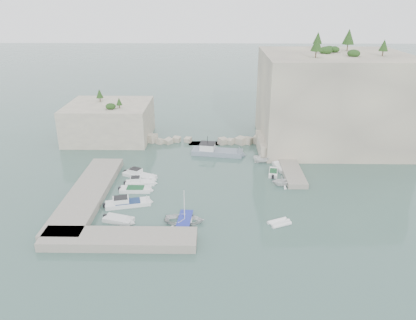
{
  "coord_description": "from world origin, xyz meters",
  "views": [
    {
      "loc": [
        1.0,
        -52.3,
        26.74
      ],
      "look_at": [
        0.0,
        6.0,
        3.0
      ],
      "focal_mm": 35.0,
      "sensor_mm": 36.0,
      "label": 1
    }
  ],
  "objects_px": {
    "motorboat_a": "(140,177)",
    "rowboat": "(185,222)",
    "tender_east_b": "(273,174)",
    "tender_east_c": "(280,169)",
    "work_boat": "(217,154)",
    "inflatable_dinghy": "(279,224)",
    "tender_east_d": "(264,162)",
    "motorboat_b": "(140,185)",
    "tender_east_a": "(282,185)",
    "motorboat_c": "(136,191)",
    "motorboat_d": "(128,205)",
    "motorboat_e": "(119,221)"
  },
  "relations": [
    {
      "from": "rowboat",
      "to": "tender_east_c",
      "type": "bearing_deg",
      "value": -36.18
    },
    {
      "from": "inflatable_dinghy",
      "to": "tender_east_d",
      "type": "distance_m",
      "value": 20.5
    },
    {
      "from": "motorboat_c",
      "to": "motorboat_a",
      "type": "bearing_deg",
      "value": 92.1
    },
    {
      "from": "motorboat_e",
      "to": "tender_east_a",
      "type": "distance_m",
      "value": 25.04
    },
    {
      "from": "motorboat_e",
      "to": "motorboat_d",
      "type": "bearing_deg",
      "value": 103.16
    },
    {
      "from": "rowboat",
      "to": "tender_east_c",
      "type": "xyz_separation_m",
      "value": [
        14.69,
        17.42,
        0.0
      ]
    },
    {
      "from": "motorboat_d",
      "to": "tender_east_b",
      "type": "xyz_separation_m",
      "value": [
        21.34,
        10.82,
        0.0
      ]
    },
    {
      "from": "motorboat_d",
      "to": "work_boat",
      "type": "xyz_separation_m",
      "value": [
        12.35,
        19.4,
        0.0
      ]
    },
    {
      "from": "tender_east_b",
      "to": "work_boat",
      "type": "distance_m",
      "value": 12.43
    },
    {
      "from": "work_boat",
      "to": "motorboat_c",
      "type": "bearing_deg",
      "value": -119.93
    },
    {
      "from": "tender_east_b",
      "to": "tender_east_d",
      "type": "distance_m",
      "value": 5.14
    },
    {
      "from": "motorboat_b",
      "to": "work_boat",
      "type": "relative_size",
      "value": 0.48
    },
    {
      "from": "motorboat_a",
      "to": "motorboat_d",
      "type": "bearing_deg",
      "value": -63.95
    },
    {
      "from": "motorboat_c",
      "to": "motorboat_d",
      "type": "height_order",
      "value": "motorboat_d"
    },
    {
      "from": "motorboat_e",
      "to": "tender_east_a",
      "type": "height_order",
      "value": "tender_east_a"
    },
    {
      "from": "rowboat",
      "to": "tender_east_d",
      "type": "distance_m",
      "value": 23.75
    },
    {
      "from": "tender_east_c",
      "to": "motorboat_c",
      "type": "bearing_deg",
      "value": 97.12
    },
    {
      "from": "rowboat",
      "to": "inflatable_dinghy",
      "type": "distance_m",
      "value": 11.96
    },
    {
      "from": "rowboat",
      "to": "work_boat",
      "type": "xyz_separation_m",
      "value": [
        4.25,
        23.79,
        0.0
      ]
    },
    {
      "from": "motorboat_b",
      "to": "motorboat_a",
      "type": "bearing_deg",
      "value": 94.73
    },
    {
      "from": "motorboat_b",
      "to": "tender_east_d",
      "type": "relative_size",
      "value": 1.17
    },
    {
      "from": "motorboat_a",
      "to": "tender_east_b",
      "type": "distance_m",
      "value": 21.39
    },
    {
      "from": "motorboat_a",
      "to": "inflatable_dinghy",
      "type": "height_order",
      "value": "motorboat_a"
    },
    {
      "from": "motorboat_c",
      "to": "motorboat_b",
      "type": "bearing_deg",
      "value": 81.83
    },
    {
      "from": "rowboat",
      "to": "tender_east_d",
      "type": "relative_size",
      "value": 1.22
    },
    {
      "from": "motorboat_a",
      "to": "tender_east_c",
      "type": "bearing_deg",
      "value": 35.42
    },
    {
      "from": "motorboat_e",
      "to": "tender_east_c",
      "type": "distance_m",
      "value": 28.91
    },
    {
      "from": "motorboat_a",
      "to": "tender_east_c",
      "type": "relative_size",
      "value": 1.35
    },
    {
      "from": "rowboat",
      "to": "tender_east_d",
      "type": "xyz_separation_m",
      "value": [
        12.37,
        20.28,
        0.0
      ]
    },
    {
      "from": "motorboat_a",
      "to": "tender_east_b",
      "type": "bearing_deg",
      "value": 30.22
    },
    {
      "from": "motorboat_d",
      "to": "rowboat",
      "type": "distance_m",
      "value": 9.22
    },
    {
      "from": "inflatable_dinghy",
      "to": "work_boat",
      "type": "relative_size",
      "value": 0.3
    },
    {
      "from": "motorboat_a",
      "to": "work_boat",
      "type": "distance_m",
      "value": 15.96
    },
    {
      "from": "motorboat_c",
      "to": "tender_east_d",
      "type": "xyz_separation_m",
      "value": [
        20.22,
        11.57,
        0.0
      ]
    },
    {
      "from": "tender_east_a",
      "to": "tender_east_b",
      "type": "height_order",
      "value": "tender_east_a"
    },
    {
      "from": "motorboat_a",
      "to": "motorboat_c",
      "type": "bearing_deg",
      "value": -61.1
    },
    {
      "from": "rowboat",
      "to": "tender_east_c",
      "type": "height_order",
      "value": "rowboat"
    },
    {
      "from": "motorboat_a",
      "to": "inflatable_dinghy",
      "type": "distance_m",
      "value": 24.4
    },
    {
      "from": "tender_east_b",
      "to": "work_boat",
      "type": "height_order",
      "value": "work_boat"
    },
    {
      "from": "motorboat_a",
      "to": "tender_east_c",
      "type": "xyz_separation_m",
      "value": [
        22.79,
        3.74,
        0.0
      ]
    },
    {
      "from": "motorboat_a",
      "to": "motorboat_e",
      "type": "bearing_deg",
      "value": -65.31
    },
    {
      "from": "motorboat_b",
      "to": "motorboat_d",
      "type": "height_order",
      "value": "same"
    },
    {
      "from": "work_boat",
      "to": "motorboat_e",
      "type": "bearing_deg",
      "value": -109.31
    },
    {
      "from": "inflatable_dinghy",
      "to": "tender_east_d",
      "type": "xyz_separation_m",
      "value": [
        0.41,
        20.5,
        0.0
      ]
    },
    {
      "from": "tender_east_a",
      "to": "tender_east_b",
      "type": "distance_m",
      "value": 4.23
    },
    {
      "from": "rowboat",
      "to": "tender_east_a",
      "type": "bearing_deg",
      "value": -47.81
    },
    {
      "from": "motorboat_b",
      "to": "tender_east_a",
      "type": "xyz_separation_m",
      "value": [
        21.62,
        0.14,
        0.0
      ]
    },
    {
      "from": "motorboat_a",
      "to": "motorboat_b",
      "type": "relative_size",
      "value": 1.26
    },
    {
      "from": "motorboat_e",
      "to": "motorboat_c",
      "type": "bearing_deg",
      "value": 103.67
    },
    {
      "from": "motorboat_a",
      "to": "rowboat",
      "type": "relative_size",
      "value": 1.2
    }
  ]
}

